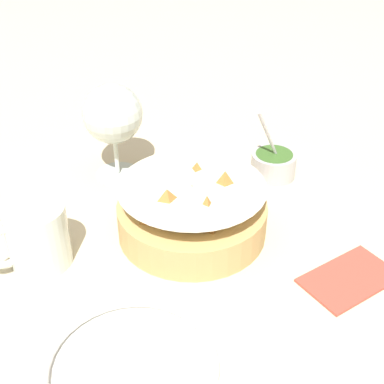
{
  "coord_description": "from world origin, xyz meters",
  "views": [
    {
      "loc": [
        0.34,
        0.5,
        0.47
      ],
      "look_at": [
        -0.02,
        0.01,
        0.07
      ],
      "focal_mm": 50.0,
      "sensor_mm": 36.0,
      "label": 1
    }
  ],
  "objects": [
    {
      "name": "wine_glass",
      "position": [
        -0.01,
        -0.19,
        0.11
      ],
      "size": [
        0.09,
        0.09,
        0.16
      ],
      "color": "silver",
      "rests_on": "ground_plane"
    },
    {
      "name": "side_plate",
      "position": [
        0.18,
        0.17,
        0.01
      ],
      "size": [
        0.19,
        0.19,
        0.01
      ],
      "color": "white",
      "rests_on": "ground_plane"
    },
    {
      "name": "ground_plane",
      "position": [
        0.0,
        0.0,
        0.0
      ],
      "size": [
        4.0,
        4.0,
        0.0
      ],
      "primitive_type": "plane",
      "color": "beige"
    },
    {
      "name": "napkin",
      "position": [
        -0.12,
        0.21,
        0.0
      ],
      "size": [
        0.13,
        0.08,
        0.01
      ],
      "color": "#DB4C3D",
      "rests_on": "ground_plane"
    },
    {
      "name": "food_basket",
      "position": [
        -0.02,
        0.02,
        0.04
      ],
      "size": [
        0.21,
        0.21,
        0.1
      ],
      "color": "tan",
      "rests_on": "ground_plane"
    },
    {
      "name": "sauce_cup",
      "position": [
        -0.22,
        -0.03,
        0.02
      ],
      "size": [
        0.08,
        0.07,
        0.13
      ],
      "color": "#B7B7BC",
      "rests_on": "ground_plane"
    },
    {
      "name": "beer_mug",
      "position": [
        0.18,
        -0.05,
        0.04
      ],
      "size": [
        0.11,
        0.08,
        0.09
      ],
      "color": "silver",
      "rests_on": "ground_plane"
    }
  ]
}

